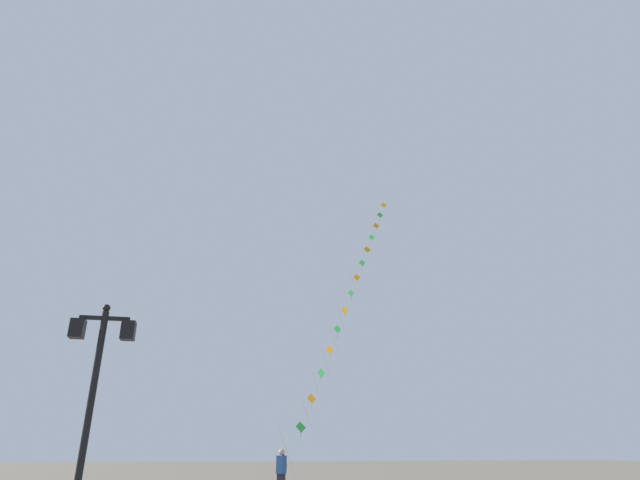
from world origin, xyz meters
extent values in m
cylinder|color=black|center=(-2.18, 8.63, 2.22)|extent=(0.14, 0.14, 4.43)
sphere|color=black|center=(-2.18, 8.63, 4.51)|extent=(0.16, 0.16, 0.16)
cube|color=black|center=(-2.18, 8.63, 4.28)|extent=(1.03, 0.08, 0.08)
cube|color=black|center=(-2.70, 8.63, 4.03)|extent=(0.28, 0.28, 0.40)
cube|color=beige|center=(-2.70, 8.63, 4.03)|extent=(0.19, 0.19, 0.30)
cube|color=black|center=(-1.66, 8.63, 4.03)|extent=(0.28, 0.28, 0.40)
cube|color=beige|center=(-1.66, 8.63, 4.03)|extent=(0.19, 0.19, 0.30)
cylinder|color=silver|center=(3.34, 18.95, 1.38)|extent=(1.16, 1.51, 2.40)
cylinder|color=silver|center=(4.20, 20.09, 3.19)|extent=(0.62, 0.80, 1.26)
cylinder|color=silver|center=(4.79, 20.86, 4.43)|extent=(0.62, 0.80, 1.26)
cylinder|color=silver|center=(5.38, 21.63, 5.68)|extent=(0.62, 0.80, 1.26)
cylinder|color=silver|center=(5.97, 22.41, 6.92)|extent=(0.62, 0.80, 1.26)
cylinder|color=silver|center=(6.56, 23.18, 8.16)|extent=(0.62, 0.80, 1.26)
cylinder|color=silver|center=(7.15, 23.95, 9.41)|extent=(0.62, 0.80, 1.26)
cylinder|color=silver|center=(7.74, 24.73, 10.65)|extent=(0.62, 0.80, 1.26)
cylinder|color=silver|center=(8.33, 25.50, 11.89)|extent=(0.62, 0.80, 1.26)
cylinder|color=silver|center=(8.92, 26.27, 13.13)|extent=(0.62, 0.80, 1.26)
cylinder|color=silver|center=(9.52, 27.05, 14.38)|extent=(0.62, 0.80, 1.26)
cylinder|color=silver|center=(10.11, 27.82, 15.62)|extent=(0.62, 0.80, 1.26)
cylinder|color=silver|center=(10.70, 28.59, 16.86)|extent=(0.62, 0.80, 1.26)
cylinder|color=silver|center=(11.29, 29.37, 18.10)|extent=(0.62, 0.80, 1.26)
cube|color=green|center=(3.91, 19.70, 2.57)|extent=(0.41, 0.21, 0.45)
cylinder|color=green|center=(3.91, 19.70, 2.26)|extent=(0.03, 0.05, 0.25)
cube|color=orange|center=(4.50, 20.47, 3.81)|extent=(0.37, 0.28, 0.45)
cylinder|color=orange|center=(4.50, 20.47, 3.46)|extent=(0.03, 0.03, 0.35)
cube|color=green|center=(5.09, 21.25, 5.06)|extent=(0.30, 0.35, 0.45)
cylinder|color=green|center=(5.09, 21.25, 4.77)|extent=(0.05, 0.04, 0.22)
cube|color=orange|center=(5.68, 22.02, 6.30)|extent=(0.33, 0.33, 0.45)
cylinder|color=orange|center=(5.68, 22.02, 5.97)|extent=(0.05, 0.05, 0.29)
cube|color=green|center=(6.27, 22.79, 7.54)|extent=(0.34, 0.31, 0.45)
cylinder|color=green|center=(6.27, 22.79, 7.18)|extent=(0.04, 0.04, 0.36)
cube|color=orange|center=(6.86, 23.57, 8.78)|extent=(0.33, 0.33, 0.45)
cylinder|color=orange|center=(6.86, 23.57, 8.46)|extent=(0.04, 0.04, 0.29)
cube|color=green|center=(7.45, 24.34, 10.03)|extent=(0.32, 0.33, 0.45)
cylinder|color=green|center=(7.45, 24.34, 9.68)|extent=(0.04, 0.04, 0.32)
cube|color=orange|center=(8.04, 25.11, 11.27)|extent=(0.38, 0.26, 0.45)
cylinder|color=orange|center=(8.04, 25.11, 10.92)|extent=(0.04, 0.04, 0.34)
cube|color=green|center=(8.63, 25.89, 12.51)|extent=(0.36, 0.29, 0.45)
cylinder|color=green|center=(8.63, 25.89, 12.17)|extent=(0.03, 0.03, 0.31)
cube|color=orange|center=(9.22, 26.66, 13.75)|extent=(0.42, 0.19, 0.45)
cylinder|color=orange|center=(9.22, 26.66, 13.44)|extent=(0.02, 0.03, 0.27)
cube|color=green|center=(9.81, 27.43, 15.00)|extent=(0.34, 0.32, 0.45)
cylinder|color=green|center=(9.81, 27.43, 14.67)|extent=(0.03, 0.03, 0.30)
cube|color=orange|center=(10.40, 28.21, 16.24)|extent=(0.42, 0.20, 0.45)
cylinder|color=orange|center=(10.40, 28.21, 15.94)|extent=(0.03, 0.04, 0.24)
cube|color=green|center=(10.99, 28.98, 17.48)|extent=(0.41, 0.21, 0.45)
cylinder|color=green|center=(10.99, 28.98, 17.15)|extent=(0.04, 0.06, 0.30)
cube|color=orange|center=(11.58, 29.75, 18.73)|extent=(0.38, 0.26, 0.45)
cylinder|color=orange|center=(11.58, 29.75, 18.37)|extent=(0.04, 0.05, 0.36)
cube|color=#264C8C|center=(2.82, 17.23, 1.18)|extent=(0.41, 0.45, 0.60)
sphere|color=tan|center=(2.82, 17.23, 1.60)|extent=(0.22, 0.22, 0.22)
cylinder|color=#264C8C|center=(2.94, 17.41, 1.35)|extent=(0.29, 0.37, 0.50)
camera|label=1|loc=(0.33, -2.87, 1.61)|focal=28.53mm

